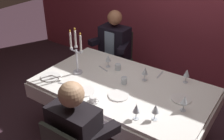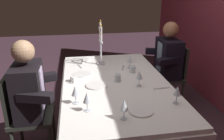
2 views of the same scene
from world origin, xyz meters
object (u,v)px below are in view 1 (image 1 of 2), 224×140
at_px(wine_glass_4, 145,71).
at_px(seated_diner_1, 74,133).
at_px(wine_glass_2, 184,101).
at_px(seated_diner_0, 115,44).
at_px(wine_glass_5, 187,73).
at_px(water_tumbler_0, 118,67).
at_px(dinner_plate_2, 181,99).
at_px(wine_glass_0, 108,58).
at_px(coffee_cup_0, 93,100).
at_px(dinner_plate_1, 119,95).
at_px(candelabra, 77,55).
at_px(wine_glass_3, 136,109).
at_px(water_tumbler_1, 124,80).
at_px(dining_table, 123,93).
at_px(dinner_plate_3, 51,77).
at_px(wine_glass_1, 156,109).
at_px(dinner_plate_0, 86,91).

relative_size(wine_glass_4, seated_diner_1, 0.13).
distance_m(wine_glass_2, seated_diner_0, 1.72).
relative_size(wine_glass_2, seated_diner_0, 0.13).
xyz_separation_m(wine_glass_5, water_tumbler_0, (-0.78, -0.19, -0.08)).
height_order(wine_glass_2, seated_diner_1, seated_diner_1).
bearing_deg(dinner_plate_2, wine_glass_5, 104.19).
relative_size(wine_glass_0, wine_glass_4, 1.00).
bearing_deg(coffee_cup_0, dinner_plate_1, 56.28).
height_order(wine_glass_4, coffee_cup_0, wine_glass_4).
height_order(dinner_plate_2, wine_glass_4, wine_glass_4).
relative_size(candelabra, water_tumbler_0, 7.45).
bearing_deg(wine_glass_3, water_tumbler_0, 133.68).
xyz_separation_m(wine_glass_3, water_tumbler_1, (-0.41, 0.45, -0.07)).
height_order(wine_glass_3, wine_glass_4, same).
bearing_deg(wine_glass_4, wine_glass_3, -67.88).
bearing_deg(candelabra, dinner_plate_2, 8.55).
bearing_deg(wine_glass_3, wine_glass_2, 49.64).
relative_size(wine_glass_2, water_tumbler_0, 2.16).
relative_size(dining_table, dinner_plate_3, 8.46).
distance_m(dining_table, seated_diner_1, 0.90).
xyz_separation_m(wine_glass_1, water_tumbler_0, (-0.78, 0.58, -0.08)).
distance_m(dinner_plate_2, wine_glass_1, 0.45).
xyz_separation_m(wine_glass_0, wine_glass_2, (1.09, -0.31, 0.00)).
distance_m(dinner_plate_0, wine_glass_0, 0.61).
bearing_deg(wine_glass_1, dining_table, 148.88).
bearing_deg(wine_glass_0, dinner_plate_1, -44.87).
height_order(dinner_plate_1, wine_glass_4, wine_glass_4).
height_order(dining_table, seated_diner_1, seated_diner_1).
height_order(dinner_plate_3, water_tumbler_1, water_tumbler_1).
xyz_separation_m(dinner_plate_1, seated_diner_1, (-0.01, -0.68, -0.01)).
height_order(wine_glass_2, coffee_cup_0, wine_glass_2).
xyz_separation_m(wine_glass_0, wine_glass_3, (0.78, -0.67, 0.00)).
bearing_deg(candelabra, coffee_cup_0, -34.46).
bearing_deg(wine_glass_5, wine_glass_1, -89.70).
distance_m(wine_glass_1, water_tumbler_0, 0.98).
bearing_deg(coffee_cup_0, wine_glass_1, 9.46).
distance_m(dining_table, dinner_plate_2, 0.66).
bearing_deg(candelabra, wine_glass_5, 24.86).
bearing_deg(dinner_plate_0, seated_diner_0, 110.58).
bearing_deg(dining_table, wine_glass_5, 38.49).
relative_size(wine_glass_1, wine_glass_5, 1.00).
height_order(dinner_plate_1, wine_glass_2, wine_glass_2).
distance_m(candelabra, coffee_cup_0, 0.65).
height_order(dinner_plate_1, wine_glass_3, wine_glass_3).
bearing_deg(wine_glass_3, coffee_cup_0, -178.41).
height_order(water_tumbler_0, coffee_cup_0, water_tumbler_0).
bearing_deg(dinner_plate_1, wine_glass_4, 80.98).
relative_size(dinner_plate_2, wine_glass_1, 1.26).
bearing_deg(candelabra, wine_glass_2, 1.01).
bearing_deg(dinner_plate_3, seated_diner_0, 87.04).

